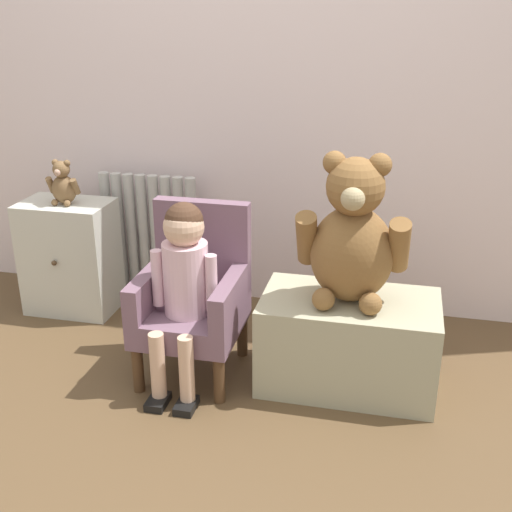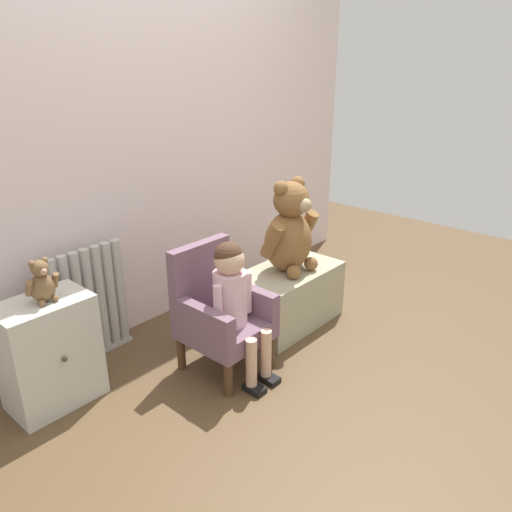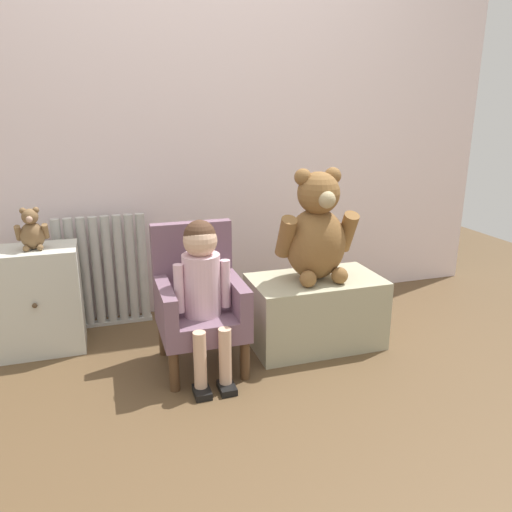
{
  "view_description": "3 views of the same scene",
  "coord_description": "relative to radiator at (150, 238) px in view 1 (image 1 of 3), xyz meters",
  "views": [
    {
      "loc": [
        0.62,
        -1.67,
        1.39
      ],
      "look_at": [
        0.11,
        0.53,
        0.49
      ],
      "focal_mm": 45.0,
      "sensor_mm": 36.0,
      "label": 1
    },
    {
      "loc": [
        -1.71,
        -1.17,
        1.54
      ],
      "look_at": [
        0.16,
        0.48,
        0.54
      ],
      "focal_mm": 35.0,
      "sensor_mm": 36.0,
      "label": 2
    },
    {
      "loc": [
        -0.54,
        -1.67,
        1.19
      ],
      "look_at": [
        0.17,
        0.54,
        0.49
      ],
      "focal_mm": 35.0,
      "sensor_mm": 36.0,
      "label": 3
    }
  ],
  "objects": [
    {
      "name": "ground_plane",
      "position": [
        0.55,
        -1.07,
        -0.31
      ],
      "size": [
        6.0,
        6.0,
        0.0
      ],
      "primitive_type": "plane",
      "color": "brown"
    },
    {
      "name": "small_dresser",
      "position": [
        -0.32,
        -0.21,
        -0.04
      ],
      "size": [
        0.41,
        0.29,
        0.53
      ],
      "color": "beige",
      "rests_on": "ground_plane"
    },
    {
      "name": "child_figure",
      "position": [
        0.42,
        -0.69,
        0.16
      ],
      "size": [
        0.25,
        0.35,
        0.72
      ],
      "color": "beige",
      "rests_on": "ground_plane"
    },
    {
      "name": "back_wall",
      "position": [
        0.55,
        0.12,
        0.89
      ],
      "size": [
        3.8,
        0.05,
        2.4
      ],
      "primitive_type": "cube",
      "color": "silver",
      "rests_on": "ground_plane"
    },
    {
      "name": "low_bench",
      "position": [
        1.02,
        -0.57,
        -0.13
      ],
      "size": [
        0.66,
        0.38,
        0.36
      ],
      "primitive_type": "cube",
      "color": "#A9A486",
      "rests_on": "ground_plane"
    },
    {
      "name": "large_teddy_bear",
      "position": [
        1.02,
        -0.57,
        0.29
      ],
      "size": [
        0.4,
        0.28,
        0.55
      ],
      "color": "brown",
      "rests_on": "low_bench"
    },
    {
      "name": "small_teddy_bear",
      "position": [
        -0.3,
        -0.23,
        0.31
      ],
      "size": [
        0.15,
        0.1,
        0.2
      ],
      "color": "brown",
      "rests_on": "small_dresser"
    },
    {
      "name": "radiator",
      "position": [
        0.0,
        0.0,
        0.0
      ],
      "size": [
        0.5,
        0.05,
        0.63
      ],
      "color": "#B4B3AD",
      "rests_on": "ground_plane"
    },
    {
      "name": "child_armchair",
      "position": [
        0.42,
        -0.58,
        0.01
      ],
      "size": [
        0.38,
        0.41,
        0.66
      ],
      "color": "#725465",
      "rests_on": "ground_plane"
    }
  ]
}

